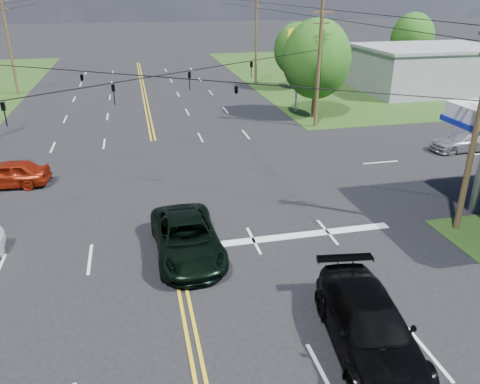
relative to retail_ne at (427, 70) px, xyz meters
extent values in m
plane|color=black|center=(-30.00, -20.00, -2.20)|extent=(280.00, 280.00, 0.00)
cube|color=#284415|center=(5.00, 12.00, -2.20)|extent=(46.00, 48.00, 0.03)
cube|color=silver|center=(-25.00, -28.00, -2.20)|extent=(10.00, 0.50, 0.02)
cube|color=gray|center=(0.00, 0.00, 0.00)|extent=(14.00, 10.00, 4.40)
cylinder|color=#45331D|center=(-17.00, -29.00, 2.55)|extent=(0.28, 0.28, 9.50)
cylinder|color=#45331D|center=(-17.00, -11.00, 2.55)|extent=(0.28, 0.28, 9.50)
cube|color=#45331D|center=(-17.00, -11.00, 6.50)|extent=(1.60, 0.12, 0.12)
cube|color=#45331D|center=(-17.00, -11.00, 5.70)|extent=(1.20, 0.10, 0.10)
cylinder|color=#45331D|center=(-43.00, 8.00, 2.80)|extent=(0.28, 0.28, 10.00)
cube|color=#45331D|center=(-43.00, 8.00, 7.00)|extent=(1.60, 0.12, 0.12)
cube|color=#45331D|center=(-43.00, 8.00, 6.20)|extent=(1.20, 0.10, 0.10)
cylinder|color=#45331D|center=(-17.00, 8.00, 2.80)|extent=(0.28, 0.28, 10.00)
cube|color=#45331D|center=(-17.00, 8.00, 6.20)|extent=(1.20, 0.10, 0.10)
imported|color=black|center=(-36.50, -24.50, 3.22)|extent=(0.17, 0.21, 1.05)
imported|color=black|center=(-32.08, -21.44, 3.22)|extent=(0.17, 0.21, 1.05)
imported|color=black|center=(-27.92, -18.56, 3.22)|extent=(0.17, 0.21, 1.05)
imported|color=black|center=(-23.50, -15.50, 3.22)|extent=(0.17, 0.21, 1.05)
imported|color=black|center=(-33.90, -17.30, 3.50)|extent=(1.24, 0.26, 0.50)
imported|color=black|center=(-26.10, -22.70, 3.50)|extent=(1.24, 0.26, 0.50)
cylinder|color=black|center=(-17.00, -22.00, 6.70)|extent=(0.04, 100.00, 0.04)
cylinder|color=black|center=(-17.00, -22.00, 6.10)|extent=(0.04, 100.00, 0.04)
cylinder|color=#45331D|center=(-16.00, -8.00, -0.55)|extent=(0.36, 0.36, 3.30)
ellipsoid|color=#184C14|center=(-16.00, -8.00, 2.67)|extent=(5.70, 5.70, 6.60)
cylinder|color=#45331D|center=(-13.50, 4.00, -0.77)|extent=(0.36, 0.36, 2.86)
ellipsoid|color=#184C14|center=(-13.50, 4.00, 2.03)|extent=(4.94, 4.94, 5.72)
cylinder|color=#45331D|center=(4.00, 10.00, -0.66)|extent=(0.36, 0.36, 3.08)
ellipsoid|color=#184C14|center=(4.00, 10.00, 2.35)|extent=(5.32, 5.32, 6.16)
imported|color=black|center=(-29.50, -28.50, -1.41)|extent=(2.80, 5.78, 1.58)
imported|color=black|center=(-24.74, -35.28, -1.35)|extent=(3.15, 6.11, 1.69)
imported|color=maroon|center=(-38.38, -18.89, -1.45)|extent=(4.56, 2.18, 1.50)
imported|color=#AFAFB4|center=(-9.30, -19.00, -1.53)|extent=(4.67, 1.99, 1.34)
cylinder|color=#A5A5AA|center=(-17.00, -6.24, 1.45)|extent=(0.20, 0.20, 7.29)
cube|color=#EEF519|center=(-17.00, -6.24, 4.49)|extent=(2.02, 0.38, 1.00)
camera|label=1|loc=(-31.15, -45.57, 8.11)|focal=35.00mm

